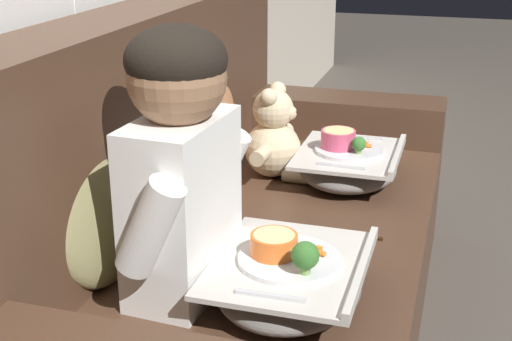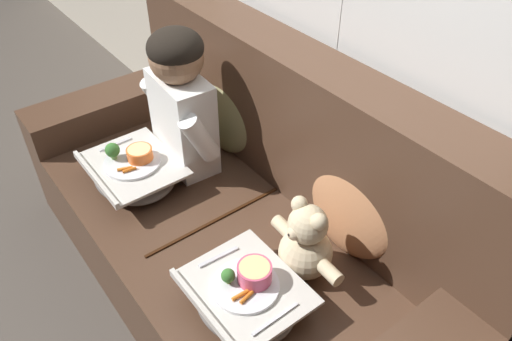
{
  "view_description": "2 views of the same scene",
  "coord_description": "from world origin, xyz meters",
  "views": [
    {
      "loc": [
        -1.73,
        -0.52,
        1.25
      ],
      "look_at": [
        -0.02,
        -0.01,
        0.58
      ],
      "focal_mm": 50.0,
      "sensor_mm": 36.0,
      "label": 1
    },
    {
      "loc": [
        1.16,
        -0.75,
        1.77
      ],
      "look_at": [
        0.08,
        0.08,
        0.65
      ],
      "focal_mm": 35.0,
      "sensor_mm": 36.0,
      "label": 2
    }
  ],
  "objects": [
    {
      "name": "lap_tray_child",
      "position": [
        -0.38,
        -0.19,
        0.47
      ],
      "size": [
        0.4,
        0.33,
        0.19
      ],
      "color": "slate",
      "rests_on": "child_figure"
    },
    {
      "name": "ground_plane",
      "position": [
        0.0,
        0.0,
        0.0
      ],
      "size": [
        14.0,
        14.0,
        0.0
      ],
      "primitive_type": "plane",
      "color": "#4C443D"
    },
    {
      "name": "child_figure",
      "position": [
        -0.38,
        0.05,
        0.74
      ],
      "size": [
        0.44,
        0.22,
        0.61
      ],
      "color": "white",
      "rests_on": "couch"
    },
    {
      "name": "lap_tray_teddy",
      "position": [
        0.38,
        -0.19,
        0.47
      ],
      "size": [
        0.38,
        0.32,
        0.17
      ],
      "color": "slate",
      "rests_on": "teddy_bear"
    },
    {
      "name": "throw_pillow_behind_teddy",
      "position": [
        0.38,
        0.27,
        0.6
      ],
      "size": [
        0.4,
        0.19,
        0.41
      ],
      "color": "#B2754C",
      "rests_on": "couch"
    },
    {
      "name": "teddy_bear",
      "position": [
        0.38,
        0.05,
        0.54
      ],
      "size": [
        0.33,
        0.23,
        0.3
      ],
      "color": "beige",
      "rests_on": "couch"
    },
    {
      "name": "throw_pillow_behind_child",
      "position": [
        -0.38,
        0.27,
        0.6
      ],
      "size": [
        0.4,
        0.19,
        0.42
      ],
      "color": "#898456",
      "rests_on": "couch"
    },
    {
      "name": "couch",
      "position": [
        0.0,
        0.08,
        0.34
      ],
      "size": [
        1.97,
        0.93,
        0.98
      ],
      "color": "#4C3323",
      "rests_on": "ground_plane"
    }
  ]
}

